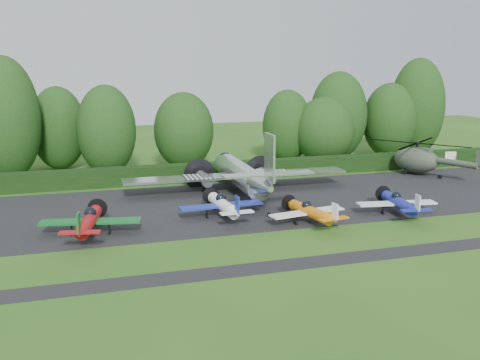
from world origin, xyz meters
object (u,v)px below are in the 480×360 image
object	(u,v)px
light_plane_white	(223,205)
helicopter	(417,157)
light_plane_red	(89,221)
sign_board	(442,157)
transport_plane	(242,174)
light_plane_orange	(310,212)
light_plane_blue	(399,203)

from	to	relation	value
light_plane_white	helicopter	xyz separation A→B (m)	(26.61, 11.10, 0.93)
light_plane_red	light_plane_white	world-z (taller)	light_plane_red
light_plane_red	light_plane_white	size ratio (longest dim) A/B	1.05
helicopter	sign_board	bearing A→B (deg)	51.42
transport_plane	helicopter	world-z (taller)	transport_plane
light_plane_red	sign_board	size ratio (longest dim) A/B	2.29
transport_plane	light_plane_orange	bearing A→B (deg)	-78.51
light_plane_red	light_plane_white	bearing A→B (deg)	-1.54
light_plane_white	light_plane_orange	world-z (taller)	light_plane_white
light_plane_orange	light_plane_blue	xyz separation A→B (m)	(8.44, 0.27, 0.05)
light_plane_orange	sign_board	xyz separation A→B (m)	(26.48, 18.31, 0.26)
light_plane_white	light_plane_orange	xyz separation A→B (m)	(6.36, -3.78, -0.10)
light_plane_red	helicopter	bearing A→B (deg)	7.82
transport_plane	helicopter	bearing A→B (deg)	8.29
light_plane_white	light_plane_blue	bearing A→B (deg)	-10.04
light_plane_orange	light_plane_blue	size ratio (longest dim) A/B	0.96
light_plane_white	light_plane_blue	distance (m)	15.21
helicopter	sign_board	world-z (taller)	helicopter
light_plane_red	transport_plane	bearing A→B (deg)	21.02
light_plane_red	light_plane_blue	size ratio (longest dim) A/B	1.09
light_plane_red	sign_board	xyz separation A→B (m)	(43.84, 16.41, 0.11)
light_plane_orange	light_plane_blue	bearing A→B (deg)	11.84
helicopter	light_plane_white	bearing A→B (deg)	-134.81
helicopter	transport_plane	bearing A→B (deg)	-148.53
light_plane_red	light_plane_orange	size ratio (longest dim) A/B	1.14
light_plane_blue	sign_board	xyz separation A→B (m)	(18.04, 18.04, 0.21)
light_plane_white	light_plane_orange	distance (m)	7.40
helicopter	sign_board	distance (m)	7.15
light_plane_white	light_plane_blue	xyz separation A→B (m)	(14.80, -3.51, -0.05)
light_plane_white	helicopter	world-z (taller)	helicopter
light_plane_orange	helicopter	world-z (taller)	helicopter
helicopter	light_plane_red	bearing A→B (deg)	-138.42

